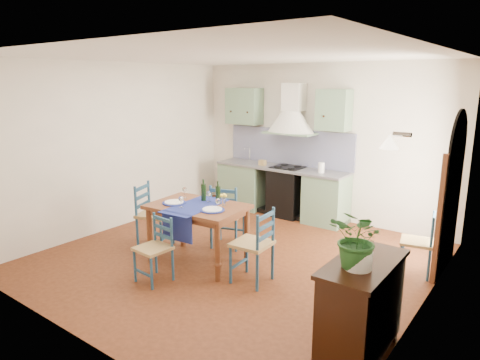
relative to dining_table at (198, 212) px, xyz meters
name	(u,v)px	position (x,y,z in m)	size (l,w,h in m)	color
floor	(236,258)	(0.34, 0.42, -0.73)	(5.00, 5.00, 0.00)	#411E0E
back_wall	(290,160)	(-0.13, 2.71, 0.32)	(5.00, 0.96, 2.80)	beige
right_wall	(435,190)	(2.84, 0.70, 0.61)	(0.26, 5.00, 2.80)	beige
left_wall	(119,146)	(-2.16, 0.42, 0.67)	(0.04, 5.00, 2.80)	beige
ceiling	(236,56)	(0.34, 0.42, 2.07)	(5.00, 5.00, 0.01)	white
dining_table	(198,212)	(0.00, 0.00, 0.00)	(1.37, 1.05, 1.14)	brown
chair_near	(155,248)	(-0.05, -0.75, -0.30)	(0.42, 0.42, 0.84)	navy
chair_far	(227,215)	(-0.04, 0.69, -0.22)	(0.58, 0.58, 0.98)	navy
chair_left	(153,215)	(-0.94, 0.02, -0.22)	(0.59, 0.59, 0.98)	navy
chair_right	(254,245)	(0.98, -0.05, -0.23)	(0.48, 0.48, 0.96)	navy
chair_spare	(419,243)	(2.57, 1.42, -0.30)	(0.46, 0.46, 0.84)	navy
sideboard	(360,305)	(2.60, -0.70, -0.22)	(0.50, 1.05, 0.94)	black
potted_plant	(359,239)	(2.61, -0.87, 0.46)	(0.47, 0.41, 0.52)	#225823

